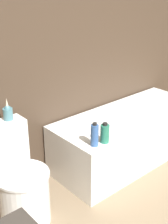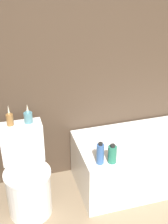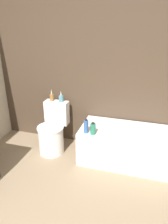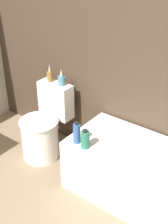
% 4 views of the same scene
% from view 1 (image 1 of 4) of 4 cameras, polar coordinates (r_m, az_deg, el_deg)
% --- Properties ---
extents(wall_back_tiled, '(6.40, 0.06, 2.60)m').
position_cam_1_polar(wall_back_tiled, '(2.75, -6.52, 13.50)').
color(wall_back_tiled, '#423326').
rests_on(wall_back_tiled, ground_plane).
extents(bathtub, '(1.64, 0.66, 0.51)m').
position_cam_1_polar(bathtub, '(3.27, 8.13, -4.30)').
color(bathtub, white).
rests_on(bathtub, ground).
extents(toilet, '(0.41, 0.56, 0.76)m').
position_cam_1_polar(toilet, '(2.52, -11.82, -12.71)').
color(toilet, white).
rests_on(toilet, ground).
extents(vase_silver, '(0.08, 0.08, 0.18)m').
position_cam_1_polar(vase_silver, '(2.46, -13.76, -0.05)').
color(vase_silver, teal).
rests_on(vase_silver, toilet).
extents(shampoo_bottle_tall, '(0.06, 0.06, 0.20)m').
position_cam_1_polar(shampoo_bottle_tall, '(2.51, 1.94, -4.23)').
color(shampoo_bottle_tall, '#335999').
rests_on(shampoo_bottle_tall, bathtub).
extents(shampoo_bottle_short, '(0.07, 0.07, 0.18)m').
position_cam_1_polar(shampoo_bottle_short, '(2.57, 3.82, -3.92)').
color(shampoo_bottle_short, '#267259').
rests_on(shampoo_bottle_short, bathtub).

